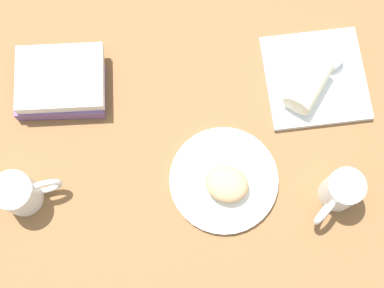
% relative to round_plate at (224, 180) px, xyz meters
% --- Properties ---
extents(dining_table, '(1.10, 0.90, 0.04)m').
position_rel_round_plate_xyz_m(dining_table, '(-0.02, 0.15, -0.03)').
color(dining_table, brown).
rests_on(dining_table, ground).
extents(round_plate, '(0.24, 0.24, 0.01)m').
position_rel_round_plate_xyz_m(round_plate, '(0.00, 0.00, 0.00)').
color(round_plate, white).
rests_on(round_plate, dining_table).
extents(scone_pastry, '(0.12, 0.12, 0.05)m').
position_rel_round_plate_xyz_m(scone_pastry, '(0.00, -0.02, 0.03)').
color(scone_pastry, tan).
rests_on(scone_pastry, round_plate).
extents(square_plate, '(0.24, 0.24, 0.02)m').
position_rel_round_plate_xyz_m(square_plate, '(0.25, 0.19, 0.00)').
color(square_plate, white).
rests_on(square_plate, dining_table).
extents(sauce_cup, '(0.06, 0.06, 0.03)m').
position_rel_round_plate_xyz_m(sauce_cup, '(0.29, 0.23, 0.02)').
color(sauce_cup, silver).
rests_on(sauce_cup, square_plate).
extents(breakfast_wrap, '(0.13, 0.13, 0.06)m').
position_rel_round_plate_xyz_m(breakfast_wrap, '(0.22, 0.17, 0.04)').
color(breakfast_wrap, beige).
rests_on(breakfast_wrap, square_plate).
extents(book_stack, '(0.22, 0.18, 0.06)m').
position_rel_round_plate_xyz_m(book_stack, '(-0.32, 0.27, 0.03)').
color(book_stack, '#6B4C7A').
rests_on(book_stack, dining_table).
extents(coffee_mug, '(0.13, 0.08, 0.10)m').
position_rel_round_plate_xyz_m(coffee_mug, '(-0.42, 0.04, 0.04)').
color(coffee_mug, white).
rests_on(coffee_mug, dining_table).
extents(second_mug, '(0.11, 0.10, 0.10)m').
position_rel_round_plate_xyz_m(second_mug, '(0.23, -0.08, 0.04)').
color(second_mug, white).
rests_on(second_mug, dining_table).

